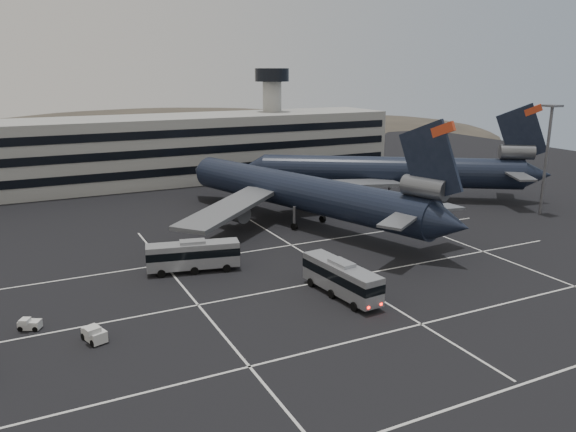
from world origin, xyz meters
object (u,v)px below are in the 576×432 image
at_px(trijet_main, 302,192).
at_px(tug_a, 95,334).
at_px(bus_near, 341,277).
at_px(bus_far, 193,254).

xyz_separation_m(trijet_main, tug_a, (-35.22, -26.65, -4.54)).
relative_size(bus_near, bus_far, 1.00).
bearing_deg(tug_a, trijet_main, 18.79).
xyz_separation_m(trijet_main, bus_near, (-9.69, -27.54, -3.07)).
height_order(bus_near, tug_a, bus_near).
bearing_deg(bus_near, tug_a, 172.46).
bearing_deg(bus_far, tug_a, 147.74).
bearing_deg(trijet_main, bus_near, -126.97).
height_order(bus_near, bus_far, bus_near).
bearing_deg(bus_far, bus_near, -127.91).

